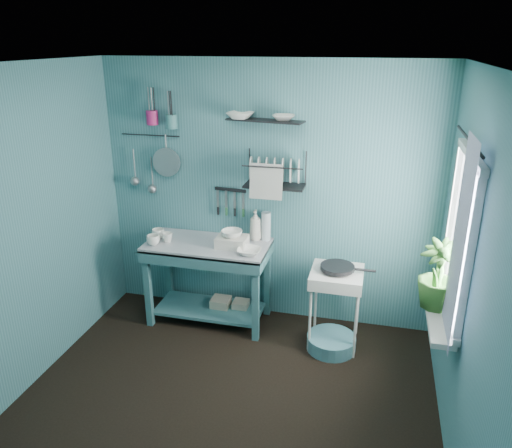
% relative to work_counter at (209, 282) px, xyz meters
% --- Properties ---
extents(floor, '(3.20, 3.20, 0.00)m').
position_rel_work_counter_xyz_m(floor, '(0.51, -1.20, -0.41)').
color(floor, black).
rests_on(floor, ground).
extents(ceiling, '(3.20, 3.20, 0.00)m').
position_rel_work_counter_xyz_m(ceiling, '(0.51, -1.20, 2.09)').
color(ceiling, silver).
rests_on(ceiling, ground).
extents(wall_back, '(3.20, 0.00, 3.20)m').
position_rel_work_counter_xyz_m(wall_back, '(0.51, 0.30, 0.84)').
color(wall_back, '#396F76').
rests_on(wall_back, ground).
extents(wall_front, '(3.20, 0.00, 3.20)m').
position_rel_work_counter_xyz_m(wall_front, '(0.51, -2.70, 0.84)').
color(wall_front, '#396F76').
rests_on(wall_front, ground).
extents(wall_left, '(0.00, 3.00, 3.00)m').
position_rel_work_counter_xyz_m(wall_left, '(-1.09, -1.20, 0.84)').
color(wall_left, '#396F76').
rests_on(wall_left, ground).
extents(wall_right, '(0.00, 3.00, 3.00)m').
position_rel_work_counter_xyz_m(wall_right, '(2.11, -1.20, 0.84)').
color(wall_right, '#396F76').
rests_on(wall_right, ground).
extents(work_counter, '(1.23, 0.73, 0.83)m').
position_rel_work_counter_xyz_m(work_counter, '(0.00, 0.00, 0.00)').
color(work_counter, '#32646A').
rests_on(work_counter, floor).
extents(mug_left, '(0.12, 0.12, 0.10)m').
position_rel_work_counter_xyz_m(mug_left, '(-0.48, -0.16, 0.46)').
color(mug_left, white).
rests_on(mug_left, work_counter).
extents(mug_mid, '(0.14, 0.14, 0.09)m').
position_rel_work_counter_xyz_m(mug_mid, '(-0.38, -0.06, 0.46)').
color(mug_mid, white).
rests_on(mug_mid, work_counter).
extents(mug_right, '(0.17, 0.17, 0.10)m').
position_rel_work_counter_xyz_m(mug_right, '(-0.50, 0.00, 0.46)').
color(mug_right, white).
rests_on(mug_right, work_counter).
extents(wash_tub, '(0.28, 0.22, 0.10)m').
position_rel_work_counter_xyz_m(wash_tub, '(0.25, -0.02, 0.46)').
color(wash_tub, silver).
rests_on(wash_tub, work_counter).
extents(tub_bowl, '(0.20, 0.19, 0.06)m').
position_rel_work_counter_xyz_m(tub_bowl, '(0.25, -0.02, 0.54)').
color(tub_bowl, white).
rests_on(tub_bowl, wash_tub).
extents(soap_bottle, '(0.12, 0.12, 0.30)m').
position_rel_work_counter_xyz_m(soap_bottle, '(0.42, 0.20, 0.56)').
color(soap_bottle, silver).
rests_on(soap_bottle, work_counter).
extents(water_bottle, '(0.09, 0.09, 0.28)m').
position_rel_work_counter_xyz_m(water_bottle, '(0.52, 0.22, 0.55)').
color(water_bottle, silver).
rests_on(water_bottle, work_counter).
extents(counter_bowl, '(0.22, 0.22, 0.05)m').
position_rel_work_counter_xyz_m(counter_bowl, '(0.45, -0.15, 0.44)').
color(counter_bowl, white).
rests_on(counter_bowl, work_counter).
extents(hotplate_stand, '(0.53, 0.53, 0.73)m').
position_rel_work_counter_xyz_m(hotplate_stand, '(1.24, -0.11, -0.05)').
color(hotplate_stand, silver).
rests_on(hotplate_stand, floor).
extents(frying_pan, '(0.30, 0.30, 0.03)m').
position_rel_work_counter_xyz_m(frying_pan, '(1.24, -0.11, 0.35)').
color(frying_pan, black).
rests_on(frying_pan, hotplate_stand).
extents(knife_strip, '(0.32, 0.06, 0.03)m').
position_rel_work_counter_xyz_m(knife_strip, '(0.16, 0.27, 0.88)').
color(knife_strip, black).
rests_on(knife_strip, wall_back).
extents(dish_rack, '(0.56, 0.26, 0.32)m').
position_rel_work_counter_xyz_m(dish_rack, '(0.61, 0.17, 1.13)').
color(dish_rack, black).
rests_on(dish_rack, wall_back).
extents(upper_shelf, '(0.72, 0.29, 0.02)m').
position_rel_work_counter_xyz_m(upper_shelf, '(0.51, 0.20, 1.56)').
color(upper_shelf, black).
rests_on(upper_shelf, wall_back).
extents(shelf_bowl_left, '(0.26, 0.26, 0.06)m').
position_rel_work_counter_xyz_m(shelf_bowl_left, '(0.28, 0.20, 1.64)').
color(shelf_bowl_left, white).
rests_on(shelf_bowl_left, upper_shelf).
extents(shelf_bowl_right, '(0.21, 0.21, 0.05)m').
position_rel_work_counter_xyz_m(shelf_bowl_right, '(0.68, 0.20, 1.61)').
color(shelf_bowl_right, white).
rests_on(shelf_bowl_right, upper_shelf).
extents(utensil_cup_magenta, '(0.11, 0.11, 0.13)m').
position_rel_work_counter_xyz_m(utensil_cup_magenta, '(-0.58, 0.22, 1.54)').
color(utensil_cup_magenta, '#B62165').
rests_on(utensil_cup_magenta, wall_back).
extents(utensil_cup_teal, '(0.11, 0.11, 0.13)m').
position_rel_work_counter_xyz_m(utensil_cup_teal, '(-0.39, 0.22, 1.51)').
color(utensil_cup_teal, '#387475').
rests_on(utensil_cup_teal, wall_back).
extents(colander, '(0.28, 0.03, 0.28)m').
position_rel_work_counter_xyz_m(colander, '(-0.48, 0.25, 1.11)').
color(colander, '#929699').
rests_on(colander, wall_back).
extents(ladle_outer, '(0.01, 0.01, 0.30)m').
position_rel_work_counter_xyz_m(ladle_outer, '(-0.83, 0.26, 1.07)').
color(ladle_outer, '#929699').
rests_on(ladle_outer, wall_back).
extents(ladle_inner, '(0.01, 0.01, 0.30)m').
position_rel_work_counter_xyz_m(ladle_inner, '(-0.65, 0.26, 1.01)').
color(ladle_inner, '#929699').
rests_on(ladle_inner, wall_back).
extents(hook_rail, '(0.60, 0.01, 0.01)m').
position_rel_work_counter_xyz_m(hook_rail, '(-0.64, 0.27, 1.37)').
color(hook_rail, black).
rests_on(hook_rail, wall_back).
extents(window_glass, '(0.00, 1.10, 1.10)m').
position_rel_work_counter_xyz_m(window_glass, '(2.10, -0.75, 0.99)').
color(window_glass, white).
rests_on(window_glass, wall_right).
extents(windowsill, '(0.16, 0.95, 0.04)m').
position_rel_work_counter_xyz_m(windowsill, '(2.01, -0.75, 0.40)').
color(windowsill, silver).
rests_on(windowsill, wall_right).
extents(curtain, '(0.00, 1.35, 1.35)m').
position_rel_work_counter_xyz_m(curtain, '(2.03, -1.05, 1.04)').
color(curtain, silver).
rests_on(curtain, wall_right).
extents(curtain_rod, '(0.02, 1.05, 0.02)m').
position_rel_work_counter_xyz_m(curtain_rod, '(2.05, -0.75, 1.64)').
color(curtain_rod, black).
rests_on(curtain_rod, wall_right).
extents(potted_plant, '(0.37, 0.37, 0.51)m').
position_rel_work_counter_xyz_m(potted_plant, '(1.99, -0.74, 0.67)').
color(potted_plant, '#39722D').
rests_on(potted_plant, windowsill).
extents(storage_tin_large, '(0.18, 0.18, 0.22)m').
position_rel_work_counter_xyz_m(storage_tin_large, '(0.10, 0.05, -0.30)').
color(storage_tin_large, gray).
rests_on(storage_tin_large, floor).
extents(storage_tin_small, '(0.15, 0.15, 0.20)m').
position_rel_work_counter_xyz_m(storage_tin_small, '(0.30, 0.08, -0.31)').
color(storage_tin_small, gray).
rests_on(storage_tin_small, floor).
extents(floor_basin, '(0.44, 0.44, 0.13)m').
position_rel_work_counter_xyz_m(floor_basin, '(1.23, -0.22, -0.35)').
color(floor_basin, teal).
rests_on(floor_basin, floor).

